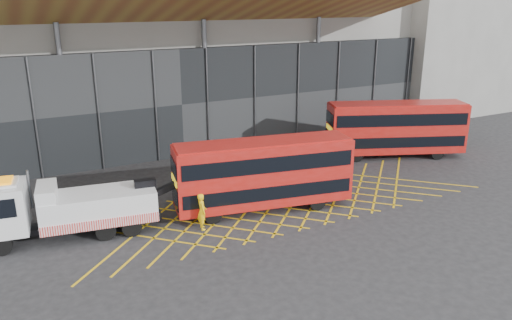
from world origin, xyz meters
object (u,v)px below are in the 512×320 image
recovery_truck (64,208)px  worker (202,211)px  bus_second (396,127)px  bus_towed (263,172)px

recovery_truck → worker: recovery_truck is taller
recovery_truck → bus_second: size_ratio=0.97×
bus_towed → recovery_truck: bearing=-177.9°
recovery_truck → worker: bearing=-11.3°
bus_towed → worker: bearing=-158.9°
bus_towed → bus_second: (13.51, 4.13, 0.05)m
recovery_truck → bus_towed: (10.39, -1.54, 0.65)m
worker → bus_towed: bearing=-70.9°
recovery_truck → bus_second: bearing=14.6°
worker → recovery_truck: bearing=78.8°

